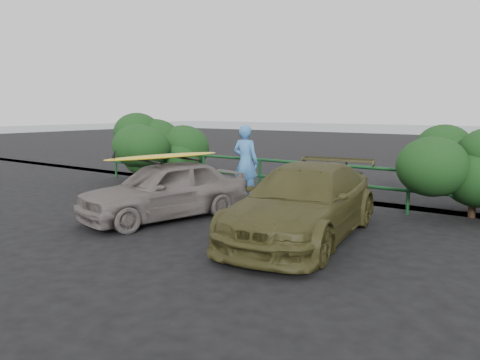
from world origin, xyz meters
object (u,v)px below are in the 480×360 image
object	(u,v)px
surfboard	(164,156)
olive_vehicle	(304,202)
guardrail	(292,180)
man	(246,162)
sedan	(165,190)

from	to	relation	value
surfboard	olive_vehicle	bearing A→B (deg)	22.09
guardrail	man	world-z (taller)	man
olive_vehicle	man	xyz separation A→B (m)	(-3.06, 2.51, 0.31)
guardrail	man	distance (m)	1.30
guardrail	man	bearing A→B (deg)	-151.44
guardrail	olive_vehicle	world-z (taller)	olive_vehicle
guardrail	sedan	distance (m)	3.67
guardrail	sedan	world-z (taller)	sedan
guardrail	surfboard	world-z (taller)	surfboard
olive_vehicle	man	size ratio (longest dim) A/B	2.36
sedan	man	bearing A→B (deg)	103.04
olive_vehicle	surfboard	world-z (taller)	surfboard
surfboard	man	bearing A→B (deg)	103.04
man	surfboard	xyz separation A→B (m)	(-0.11, -2.89, 0.38)
man	surfboard	bearing A→B (deg)	83.24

